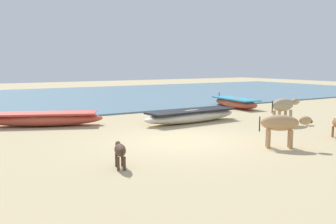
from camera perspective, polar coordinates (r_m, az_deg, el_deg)
name	(u,v)px	position (r m, az deg, el deg)	size (l,w,h in m)	color
ground	(183,141)	(11.50, 2.42, -4.54)	(80.00, 80.00, 0.00)	tan
sea_water	(52,98)	(26.77, -17.76, 2.10)	(60.00, 20.00, 0.08)	slate
fishing_boat_0	(44,119)	(14.97, -18.78, -0.99)	(4.55, 2.79, 0.74)	#B74733
fishing_boat_3	(192,116)	(15.09, 3.72, -0.56)	(4.61, 1.33, 0.72)	beige
fishing_boat_4	(235,103)	(20.39, 10.50, 1.47)	(1.49, 3.64, 0.74)	#B74733
cow_adult_dun	(284,106)	(15.16, 17.68, 0.94)	(1.64, 0.51, 1.06)	tan
calf_far_dark	(120,151)	(8.53, -7.53, -6.02)	(0.43, 0.87, 0.58)	#4C3323
cow_second_adult_tan	(282,124)	(10.92, 17.36, -1.82)	(1.32, 1.12, 0.96)	tan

